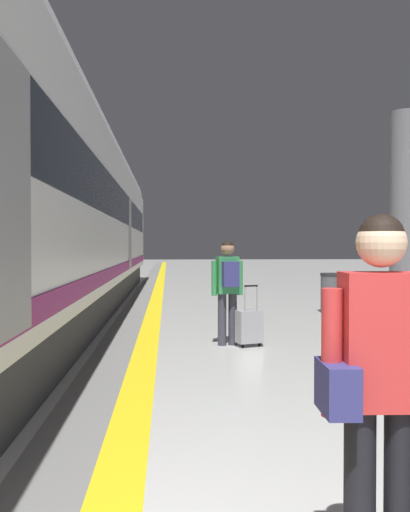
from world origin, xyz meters
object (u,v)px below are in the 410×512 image
high_speed_train (13,187)px  suitcase_near (249,326)px  waste_bin (330,293)px  platform_pillar (404,234)px  passenger_near (228,283)px  traveller_foreground (377,376)px

high_speed_train → suitcase_near: bearing=-14.9°
waste_bin → platform_pillar: bearing=-91.2°
high_speed_train → passenger_near: (3.47, -0.88, -1.55)m
suitcase_near → platform_pillar: size_ratio=0.26×
traveller_foreground → waste_bin: bearing=74.4°
suitcase_near → waste_bin: 4.80m
passenger_near → waste_bin: size_ratio=1.78×
platform_pillar → traveller_foreground: bearing=-114.6°
traveller_foreground → suitcase_near: bearing=86.9°
platform_pillar → waste_bin: platform_pillar is taller
passenger_near → suitcase_near: bearing=-21.4°
high_speed_train → passenger_near: high_speed_train is taller
passenger_near → traveller_foreground: bearing=-90.1°
platform_pillar → waste_bin: 4.35m
high_speed_train → platform_pillar: (6.19, -1.06, -0.78)m
platform_pillar → suitcase_near: bearing=178.8°
high_speed_train → traveller_foreground: bearing=-63.7°
traveller_foreground → platform_pillar: size_ratio=0.47×
passenger_near → suitcase_near: (0.32, -0.12, -0.65)m
passenger_near → waste_bin: bearing=54.8°
high_speed_train → suitcase_near: 4.50m
traveller_foreground → passenger_near: bearing=89.9°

